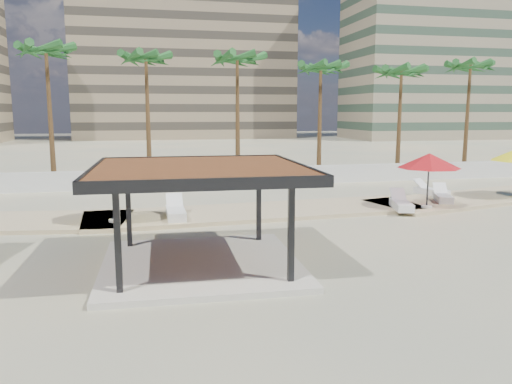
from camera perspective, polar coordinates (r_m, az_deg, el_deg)
ground at (r=16.55m, az=-0.91°, el=-7.57°), size 200.00×200.00×0.00m
promenade at (r=24.23m, az=0.13°, el=-2.02°), size 44.45×7.97×0.24m
boundary_wall at (r=31.96m, az=-6.62°, el=1.64°), size 56.00×0.30×1.20m
building_mid at (r=94.29m, az=-8.22°, el=14.89°), size 38.00×16.00×30.40m
building_east at (r=97.05m, az=20.41°, el=16.04°), size 32.00×15.00×36.40m
pavilion_central at (r=15.29m, az=-6.41°, el=-1.69°), size 6.44×6.44×3.19m
umbrella_b at (r=21.53m, az=-16.09°, el=2.25°), size 3.27×3.27×2.47m
umbrella_c at (r=25.15m, az=19.18°, el=3.37°), size 3.78×3.78×2.63m
lounger_a at (r=22.16m, az=-9.16°, el=-2.32°), size 0.79×2.37×0.89m
lounger_b at (r=24.81m, az=16.26°, el=-1.36°), size 1.30×2.35×0.85m
lounger_c at (r=29.53m, az=19.37°, el=0.10°), size 1.36×2.21×0.80m
lounger_d at (r=27.64m, az=20.53°, el=-0.54°), size 1.44×2.28×0.82m
palm_c at (r=34.31m, az=-22.85°, el=14.12°), size 3.00×3.00×9.29m
palm_d at (r=34.58m, az=-12.46°, el=14.18°), size 3.00×3.00×9.05m
palm_e at (r=34.63m, az=-2.16°, el=14.40°), size 3.00×3.00×9.07m
palm_f at (r=36.33m, az=7.41°, el=13.40°), size 3.00×3.00×8.60m
palm_g at (r=38.38m, az=16.28°, el=12.60°), size 3.00×3.00×8.40m
palm_h at (r=42.08m, az=23.29°, el=12.64°), size 3.00×3.00×8.98m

